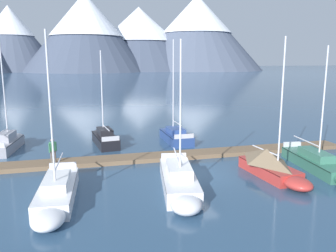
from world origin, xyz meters
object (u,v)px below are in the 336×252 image
Objects in this scene: sailboat_far_berth at (175,135)px; sailboat_outer_slip at (271,165)px; sailboat_nearest_berth at (8,142)px; sailboat_second_berth at (56,194)px; sailboat_mid_dock_port at (104,137)px; sailboat_mid_dock_starboard at (180,181)px; sailboat_end_of_dock at (318,163)px; person_on_dock at (53,149)px.

sailboat_far_berth is 1.05× the size of sailboat_outer_slip.
sailboat_nearest_berth is 0.99× the size of sailboat_second_berth.
sailboat_mid_dock_port is (3.72, 11.98, 0.06)m from sailboat_second_berth.
sailboat_mid_dock_port is 14.56m from sailboat_outer_slip.
sailboat_mid_dock_port is 0.89× the size of sailboat_far_berth.
sailboat_outer_slip is (12.65, 0.48, 0.25)m from sailboat_second_berth.
sailboat_nearest_berth is 1.04× the size of sailboat_mid_dock_starboard.
sailboat_nearest_berth is 7.60m from sailboat_mid_dock_port.
sailboat_mid_dock_starboard is (10.31, -12.60, 0.01)m from sailboat_nearest_berth.
sailboat_mid_dock_port is 0.97× the size of sailboat_mid_dock_starboard.
sailboat_second_berth is (3.87, -12.35, -0.06)m from sailboat_nearest_berth.
sailboat_outer_slip is at bearing -35.70° from sailboat_nearest_berth.
sailboat_end_of_dock is 17.41m from person_on_dock.
sailboat_nearest_berth is 1.00× the size of sailboat_outer_slip.
sailboat_nearest_berth is 20.34m from sailboat_outer_slip.
person_on_dock is (-0.26, 6.23, 0.75)m from sailboat_second_berth.
sailboat_mid_dock_port is 12.53m from sailboat_mid_dock_starboard.
sailboat_nearest_berth reaches higher than sailboat_mid_dock_starboard.
sailboat_mid_dock_starboard is 0.97× the size of sailboat_outer_slip.
sailboat_mid_dock_starboard reaches higher than person_on_dock.
sailboat_second_berth is 1.07× the size of sailboat_end_of_dock.
person_on_dock is at bearing -153.28° from sailboat_far_berth.
sailboat_nearest_berth is at bearing 149.55° from sailboat_end_of_dock.
person_on_dock is (3.60, -6.12, 0.69)m from sailboat_nearest_berth.
sailboat_end_of_dock is at bearing 1.25° from sailboat_outer_slip.
sailboat_nearest_berth is at bearing 129.28° from sailboat_mid_dock_starboard.
sailboat_far_berth is 12.48m from sailboat_end_of_dock.
sailboat_end_of_dock is at bearing 4.75° from sailboat_mid_dock_starboard.
sailboat_mid_dock_port is 16.91m from sailboat_end_of_dock.
sailboat_nearest_berth is 1.07× the size of sailboat_mid_dock_port.
sailboat_second_berth is at bearing -107.25° from sailboat_mid_dock_port.
sailboat_outer_slip is at bearing -178.75° from sailboat_end_of_dock.
person_on_dock is (-6.70, 6.48, 0.68)m from sailboat_mid_dock_starboard.
sailboat_second_berth is 0.96× the size of sailboat_far_berth.
person_on_dock is at bearing -124.70° from sailboat_mid_dock_port.
sailboat_mid_dock_starboard is 12.07m from sailboat_far_berth.
sailboat_end_of_dock is at bearing -19.01° from person_on_dock.
person_on_dock is (-12.91, 5.75, 0.50)m from sailboat_outer_slip.
sailboat_mid_dock_port is 6.18m from sailboat_far_berth.
sailboat_outer_slip is at bearing -23.99° from person_on_dock.
sailboat_second_berth is at bearing -131.06° from sailboat_far_berth.
person_on_dock is (-16.45, 5.67, 0.75)m from sailboat_end_of_dock.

